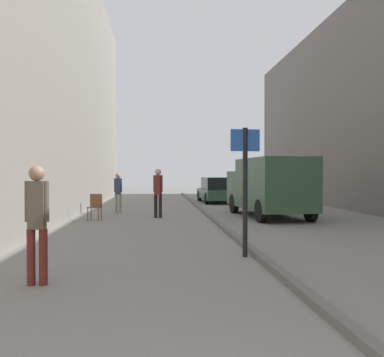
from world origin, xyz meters
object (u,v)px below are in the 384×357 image
Objects in this scene: delivery_van at (269,186)px; street_sign_post at (245,180)px; pedestrian_main_foreground at (158,189)px; cafe_chair_near_window at (95,205)px; parked_car at (217,190)px; pedestrian_mid_block at (37,216)px; pedestrian_far_crossing at (118,190)px.

street_sign_post reaches higher than delivery_van.
cafe_chair_near_window is (-2.25, -0.62, -0.53)m from pedestrian_main_foreground.
pedestrian_main_foreground is at bearing -115.10° from parked_car.
pedestrian_mid_block is 11.17m from delivery_van.
pedestrian_far_crossing is at bearing 89.07° from pedestrian_mid_block.
pedestrian_far_crossing reaches higher than cafe_chair_near_window.
delivery_van is 7.94m from street_sign_post.
pedestrian_mid_block reaches higher than pedestrian_far_crossing.
delivery_van is at bearing -166.62° from cafe_chair_near_window.
street_sign_post is (-1.70, -15.78, 0.83)m from parked_car.
pedestrian_main_foreground is 0.44× the size of parked_car.
parked_car is 15.89m from street_sign_post.
street_sign_post is 8.11m from cafe_chair_near_window.
delivery_van is at bearing 18.77° from pedestrian_main_foreground.
cafe_chair_near_window is (-6.52, -0.53, -0.67)m from delivery_van.
delivery_van is 8.32m from parked_car.
pedestrian_main_foreground reaches higher than pedestrian_mid_block.
parked_car is at bearing 91.37° from delivery_van.
pedestrian_mid_block is at bearing 101.43° from cafe_chair_near_window.
street_sign_post is 2.77× the size of cafe_chair_near_window.
pedestrian_main_foreground is 0.35× the size of delivery_van.
street_sign_post is at bearing -57.22° from pedestrian_main_foreground.
street_sign_post is at bearing -98.47° from parked_car.
delivery_van is at bearing -86.56° from parked_car.
pedestrian_far_crossing reaches higher than parked_car.
pedestrian_mid_block is 4.05m from street_sign_post.
pedestrian_mid_block reaches higher than cafe_chair_near_window.
delivery_van is at bearing -112.74° from street_sign_post.
street_sign_post reaches higher than cafe_chair_near_window.
pedestrian_mid_block is 8.85m from cafe_chair_near_window.
pedestrian_far_crossing is at bearing -74.25° from street_sign_post.
parked_car reaches higher than cafe_chair_near_window.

